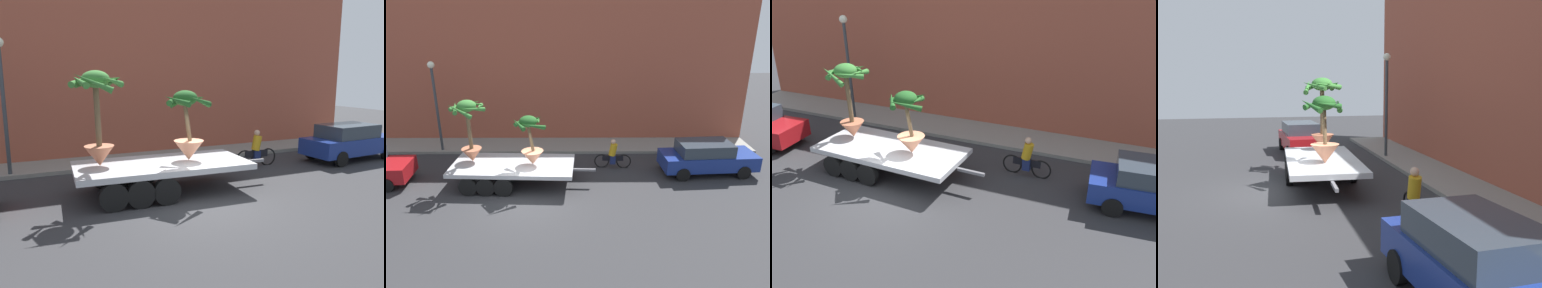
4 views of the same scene
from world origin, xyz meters
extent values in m
plane|color=#2D2D30|center=(0.00, 0.00, 0.00)|extent=(60.00, 60.00, 0.00)
cube|color=gray|center=(0.00, 6.10, 0.07)|extent=(24.00, 2.20, 0.15)
cube|color=#9E4C38|center=(0.00, 7.80, 4.31)|extent=(24.00, 1.20, 8.63)
cube|color=#B7BABF|center=(-0.72, 1.51, 0.89)|extent=(5.53, 2.72, 0.18)
cylinder|color=black|center=(-2.41, 2.75, 0.40)|extent=(0.81, 0.25, 0.80)
cylinder|color=black|center=(-2.51, 0.42, 0.40)|extent=(0.81, 0.25, 0.80)
cylinder|color=black|center=(-1.65, 2.71, 0.40)|extent=(0.81, 0.25, 0.80)
cylinder|color=black|center=(-1.75, 0.39, 0.40)|extent=(0.81, 0.25, 0.80)
cylinder|color=black|center=(-0.89, 2.68, 0.40)|extent=(0.81, 0.25, 0.80)
cylinder|color=black|center=(-0.99, 0.35, 0.40)|extent=(0.81, 0.25, 0.80)
cube|color=slate|center=(2.49, 1.37, 0.74)|extent=(1.00, 0.14, 0.10)
cone|color=#B26647|center=(-2.61, 1.83, 1.29)|extent=(0.90, 0.90, 0.62)
cylinder|color=brown|center=(-2.62, 1.83, 2.59)|extent=(0.20, 0.17, 1.98)
ellipsoid|color=#387A33|center=(-2.63, 1.83, 3.58)|extent=(0.82, 0.82, 0.52)
cone|color=#387A33|center=(-2.08, 1.91, 3.55)|extent=(0.36, 1.15, 0.39)
cone|color=#387A33|center=(-2.30, 2.22, 3.55)|extent=(0.93, 0.82, 0.37)
cone|color=#387A33|center=(-2.67, 2.35, 3.53)|extent=(1.07, 0.28, 0.45)
cone|color=#387A33|center=(-3.04, 2.12, 3.54)|extent=(0.76, 0.96, 0.42)
cone|color=#387A33|center=(-3.09, 1.71, 3.53)|extent=(0.44, 1.00, 0.44)
cone|color=#387A33|center=(-2.78, 1.28, 3.50)|extent=(1.13, 0.49, 0.65)
cone|color=#387A33|center=(-2.24, 1.46, 3.54)|extent=(0.90, 0.93, 0.42)
cone|color=tan|center=(0.18, 1.48, 1.30)|extent=(0.97, 0.97, 0.64)
cylinder|color=brown|center=(0.12, 1.48, 2.30)|extent=(0.33, 0.14, 1.37)
ellipsoid|color=#235B23|center=(0.06, 1.48, 2.99)|extent=(0.78, 0.78, 0.49)
cone|color=#235B23|center=(0.48, 1.56, 2.95)|extent=(0.36, 0.90, 0.34)
cone|color=#235B23|center=(0.19, 1.95, 2.91)|extent=(1.00, 0.45, 0.57)
cone|color=#235B23|center=(-0.26, 1.72, 2.94)|extent=(0.67, 0.78, 0.39)
cone|color=#235B23|center=(-0.32, 1.21, 2.94)|extent=(0.71, 0.89, 0.41)
cone|color=#235B23|center=(0.32, 1.00, 2.93)|extent=(1.07, 0.71, 0.50)
torus|color=black|center=(4.49, 3.20, 0.34)|extent=(0.74, 0.09, 0.74)
torus|color=black|center=(3.39, 3.24, 0.34)|extent=(0.74, 0.09, 0.74)
cube|color=black|center=(3.94, 3.22, 0.52)|extent=(1.04, 0.10, 0.28)
cylinder|color=gold|center=(3.94, 3.22, 0.97)|extent=(0.46, 0.36, 0.65)
sphere|color=tan|center=(3.94, 3.22, 1.39)|extent=(0.24, 0.24, 0.24)
cube|color=navy|center=(3.94, 3.22, 0.44)|extent=(0.29, 0.25, 0.44)
cube|color=navy|center=(8.46, 2.63, 0.67)|extent=(4.59, 2.03, 0.70)
cube|color=#2D3842|center=(8.23, 2.61, 1.30)|extent=(2.57, 1.71, 0.56)
cylinder|color=black|center=(9.85, 3.53, 0.32)|extent=(0.65, 0.25, 0.64)
cylinder|color=black|center=(6.95, 3.33, 0.32)|extent=(0.65, 0.25, 0.64)
cylinder|color=black|center=(7.06, 1.72, 0.32)|extent=(0.65, 0.25, 0.64)
cylinder|color=#383D42|center=(-5.27, 5.30, 2.40)|extent=(0.14, 0.14, 4.50)
camera|label=1|loc=(-4.42, -9.26, 3.70)|focal=34.47mm
camera|label=2|loc=(2.11, -13.49, 7.70)|focal=34.15mm
camera|label=3|loc=(7.01, -9.78, 7.34)|focal=38.07mm
camera|label=4|loc=(14.25, -0.78, 3.74)|focal=40.36mm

